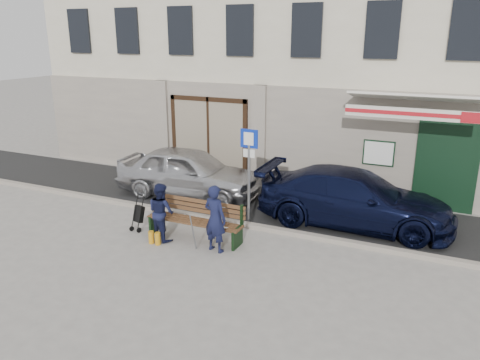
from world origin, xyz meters
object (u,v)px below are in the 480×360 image
Objects in this scene: car_silver at (189,172)px; stroller at (139,215)px; man at (215,219)px; car_navy at (355,198)px; bench at (193,220)px; parking_sign at (249,163)px; woman at (161,212)px.

stroller is (0.17, -2.76, -0.35)m from car_silver.
man is 2.35m from stroller.
car_silver reaches higher than stroller.
car_navy is 4.13m from bench.
car_navy is at bearing -96.10° from car_silver.
man is at bearing 8.36° from stroller.
parking_sign is at bearing -80.64° from man.
car_silver is 3.92m from man.
car_silver is at bearing -49.32° from woman.
stroller is (-2.38, -1.43, -1.26)m from parking_sign.
car_silver reaches higher than bench.
woman is at bearing -129.90° from parking_sign.
man reaches higher than stroller.
stroller is (-0.85, 0.24, -0.31)m from woman.
parking_sign is 1.98m from bench.
bench is 0.78m from woman.
bench reaches higher than stroller.
parking_sign is at bearing -110.56° from woman.
car_navy is 5.47m from stroller.
car_silver is 1.82× the size of bench.
stroller is (-4.82, -2.56, -0.32)m from car_navy.
bench is (-3.31, -2.45, -0.25)m from car_navy.
man is (2.47, -3.04, 0.03)m from car_silver.
car_navy reaches higher than bench.
car_silver is 2.79m from stroller.
car_silver is 3.17m from woman.
parking_sign reaches higher than man.
car_silver is 2.81× the size of man.
man reaches higher than bench.
car_navy reaches higher than stroller.
car_silver is 3.14× the size of woman.
parking_sign is (-2.44, -1.13, 0.94)m from car_navy.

